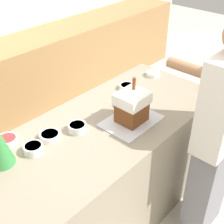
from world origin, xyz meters
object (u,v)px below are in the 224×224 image
object	(u,v)px
candy_bowl_behind_tray	(127,87)
person	(218,137)
gingerbread_house	(132,106)
baking_tray	(131,121)
candy_bowl_far_left	(8,140)
candy_bowl_far_right	(50,136)
candy_bowl_near_tray_right	(77,127)
candy_bowl_beside_tree	(33,148)
candy_bowl_center_rear	(153,74)

from	to	relation	value
candy_bowl_behind_tray	person	xyz separation A→B (m)	(-0.04, -0.83, -0.06)
gingerbread_house	person	xyz separation A→B (m)	(0.29, -0.51, -0.16)
baking_tray	person	distance (m)	0.59
baking_tray	candy_bowl_far_left	distance (m)	0.82
baking_tray	candy_bowl_behind_tray	distance (m)	0.46
candy_bowl_far_right	candy_bowl_near_tray_right	bearing A→B (deg)	-23.16
candy_bowl_near_tray_right	candy_bowl_far_right	world-z (taller)	candy_bowl_near_tray_right
gingerbread_house	candy_bowl_near_tray_right	xyz separation A→B (m)	(-0.32, 0.20, -0.09)
gingerbread_house	candy_bowl_behind_tray	distance (m)	0.47
candy_bowl_near_tray_right	candy_bowl_beside_tree	distance (m)	0.33
baking_tray	candy_bowl_far_right	distance (m)	0.56
gingerbread_house	candy_bowl_center_rear	size ratio (longest dim) A/B	2.56
baking_tray	candy_bowl_far_right	xyz separation A→B (m)	(-0.50, 0.27, 0.02)
baking_tray	candy_bowl_near_tray_right	distance (m)	0.38
candy_bowl_behind_tray	candy_bowl_beside_tree	xyz separation A→B (m)	(-0.98, -0.08, 0.01)
gingerbread_house	candy_bowl_center_rear	world-z (taller)	gingerbread_house
candy_bowl_near_tray_right	person	size ratio (longest dim) A/B	0.07
candy_bowl_far_left	candy_bowl_beside_tree	bearing A→B (deg)	-73.91
candy_bowl_near_tray_right	candy_bowl_far_left	size ratio (longest dim) A/B	0.93
gingerbread_house	person	distance (m)	0.61
candy_bowl_far_right	baking_tray	bearing A→B (deg)	-28.58
baking_tray	candy_bowl_behind_tray	xyz separation A→B (m)	(0.33, 0.32, 0.02)
person	gingerbread_house	bearing A→B (deg)	119.76
gingerbread_house	candy_bowl_beside_tree	size ratio (longest dim) A/B	2.50
candy_bowl_center_rear	candy_bowl_behind_tray	xyz separation A→B (m)	(-0.33, 0.02, 0.00)
candy_bowl_behind_tray	candy_bowl_far_left	bearing A→B (deg)	173.80
candy_bowl_center_rear	person	distance (m)	0.89
candy_bowl_near_tray_right	person	world-z (taller)	person
baking_tray	candy_bowl_far_left	bearing A→B (deg)	148.61
gingerbread_house	candy_bowl_behind_tray	size ratio (longest dim) A/B	2.39
baking_tray	candy_bowl_behind_tray	bearing A→B (deg)	43.50
candy_bowl_far_right	person	distance (m)	1.11
candy_bowl_far_left	candy_bowl_far_right	bearing A→B (deg)	-37.40
person	candy_bowl_behind_tray	bearing A→B (deg)	87.14
baking_tray	candy_bowl_behind_tray	world-z (taller)	candy_bowl_behind_tray
candy_bowl_center_rear	baking_tray	bearing A→B (deg)	-155.98
gingerbread_house	candy_bowl_far_right	size ratio (longest dim) A/B	2.24
person	candy_bowl_far_right	bearing A→B (deg)	135.26
candy_bowl_behind_tray	person	size ratio (longest dim) A/B	0.07
candy_bowl_beside_tree	candy_bowl_near_tray_right	bearing A→B (deg)	-6.63
gingerbread_house	candy_bowl_center_rear	xyz separation A→B (m)	(0.67, 0.30, -0.10)
candy_bowl_behind_tray	candy_bowl_far_right	bearing A→B (deg)	-176.76
baking_tray	candy_bowl_beside_tree	bearing A→B (deg)	160.12
candy_bowl_beside_tree	candy_bowl_far_left	xyz separation A→B (m)	(-0.06, 0.20, -0.01)
gingerbread_house	candy_bowl_far_left	size ratio (longest dim) A/B	2.29
candy_bowl_near_tray_right	candy_bowl_center_rear	distance (m)	1.00
baking_tray	candy_bowl_far_left	size ratio (longest dim) A/B	3.07
gingerbread_house	candy_bowl_behind_tray	world-z (taller)	gingerbread_house
candy_bowl_center_rear	candy_bowl_far_left	bearing A→B (deg)	174.52
baking_tray	candy_bowl_far_left	xyz separation A→B (m)	(-0.70, 0.43, 0.02)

